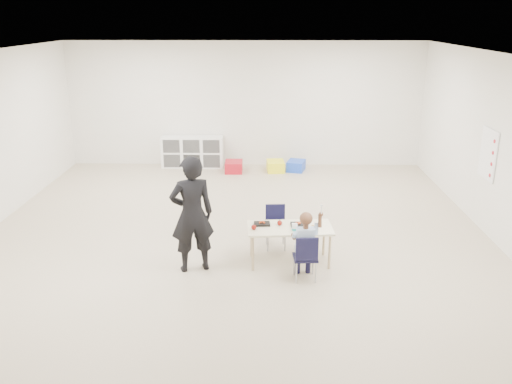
{
  "coord_description": "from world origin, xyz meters",
  "views": [
    {
      "loc": [
        0.48,
        -7.74,
        3.34
      ],
      "look_at": [
        0.34,
        -0.17,
        0.85
      ],
      "focal_mm": 38.0,
      "sensor_mm": 36.0,
      "label": 1
    }
  ],
  "objects_px": {
    "table": "(290,244)",
    "child": "(306,244)",
    "chair_near": "(305,257)",
    "adult": "(192,214)",
    "cubby_shelf": "(193,152)"
  },
  "relations": [
    {
      "from": "child",
      "to": "adult",
      "type": "relative_size",
      "value": 0.63
    },
    {
      "from": "adult",
      "to": "cubby_shelf",
      "type": "bearing_deg",
      "value": -100.4
    },
    {
      "from": "table",
      "to": "chair_near",
      "type": "bearing_deg",
      "value": -73.69
    },
    {
      "from": "table",
      "to": "child",
      "type": "height_order",
      "value": "child"
    },
    {
      "from": "cubby_shelf",
      "to": "adult",
      "type": "distance_m",
      "value": 5.35
    },
    {
      "from": "chair_near",
      "to": "adult",
      "type": "height_order",
      "value": "adult"
    },
    {
      "from": "chair_near",
      "to": "adult",
      "type": "bearing_deg",
      "value": 166.36
    },
    {
      "from": "chair_near",
      "to": "cubby_shelf",
      "type": "relative_size",
      "value": 0.46
    },
    {
      "from": "chair_near",
      "to": "table",
      "type": "bearing_deg",
      "value": 106.31
    },
    {
      "from": "cubby_shelf",
      "to": "table",
      "type": "bearing_deg",
      "value": -68.17
    },
    {
      "from": "chair_near",
      "to": "child",
      "type": "xyz_separation_m",
      "value": [
        0.0,
        0.0,
        0.19
      ]
    },
    {
      "from": "cubby_shelf",
      "to": "adult",
      "type": "relative_size",
      "value": 0.87
    },
    {
      "from": "table",
      "to": "chair_near",
      "type": "xyz_separation_m",
      "value": [
        0.18,
        -0.5,
        0.05
      ]
    },
    {
      "from": "cubby_shelf",
      "to": "chair_near",
      "type": "bearing_deg",
      "value": -68.32
    },
    {
      "from": "table",
      "to": "adult",
      "type": "bearing_deg",
      "value": -173.49
    }
  ]
}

